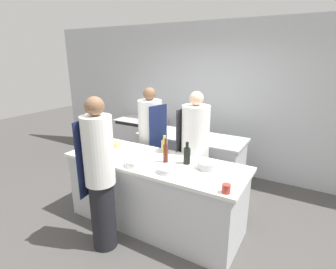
{
  "coord_description": "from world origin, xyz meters",
  "views": [
    {
      "loc": [
        1.72,
        -2.59,
        2.21
      ],
      "look_at": [
        0.0,
        0.35,
        1.17
      ],
      "focal_mm": 28.0,
      "sensor_mm": 36.0,
      "label": 1
    }
  ],
  "objects_px": {
    "chef_at_pass_far": "(195,154)",
    "bowl_ceramic_blue": "(208,165)",
    "oven_range": "(141,140)",
    "bottle_vinegar": "(187,155)",
    "chef_at_stove": "(151,141)",
    "bottle_wine": "(166,153)",
    "bowl_wooden_salad": "(135,163)",
    "bowl_mixing_large": "(115,144)",
    "bowl_prep_small": "(166,170)",
    "bottle_olive_oil": "(164,146)",
    "cup": "(226,189)",
    "chef_at_prep_near": "(100,176)"
  },
  "relations": [
    {
      "from": "bottle_olive_oil",
      "to": "bottle_wine",
      "type": "xyz_separation_m",
      "value": [
        0.18,
        -0.28,
        0.03
      ]
    },
    {
      "from": "bottle_vinegar",
      "to": "cup",
      "type": "bearing_deg",
      "value": -34.76
    },
    {
      "from": "chef_at_stove",
      "to": "bottle_olive_oil",
      "type": "bearing_deg",
      "value": 65.78
    },
    {
      "from": "chef_at_stove",
      "to": "bowl_ceramic_blue",
      "type": "relative_size",
      "value": 7.46
    },
    {
      "from": "bottle_vinegar",
      "to": "bottle_wine",
      "type": "height_order",
      "value": "bottle_wine"
    },
    {
      "from": "chef_at_stove",
      "to": "bowl_prep_small",
      "type": "relative_size",
      "value": 8.32
    },
    {
      "from": "oven_range",
      "to": "bowl_prep_small",
      "type": "bearing_deg",
      "value": -47.63
    },
    {
      "from": "bowl_mixing_large",
      "to": "bowl_prep_small",
      "type": "height_order",
      "value": "bowl_mixing_large"
    },
    {
      "from": "chef_at_prep_near",
      "to": "bottle_vinegar",
      "type": "height_order",
      "value": "chef_at_prep_near"
    },
    {
      "from": "chef_at_pass_far",
      "to": "bottle_vinegar",
      "type": "xyz_separation_m",
      "value": [
        0.1,
        -0.45,
        0.15
      ]
    },
    {
      "from": "oven_range",
      "to": "chef_at_pass_far",
      "type": "bearing_deg",
      "value": -33.35
    },
    {
      "from": "bottle_wine",
      "to": "bowl_prep_small",
      "type": "xyz_separation_m",
      "value": [
        0.16,
        -0.26,
        -0.09
      ]
    },
    {
      "from": "oven_range",
      "to": "bowl_prep_small",
      "type": "xyz_separation_m",
      "value": [
        1.81,
        -1.98,
        0.5
      ]
    },
    {
      "from": "chef_at_stove",
      "to": "bowl_wooden_salad",
      "type": "bearing_deg",
      "value": 39.89
    },
    {
      "from": "bottle_vinegar",
      "to": "bowl_ceramic_blue",
      "type": "height_order",
      "value": "bottle_vinegar"
    },
    {
      "from": "bottle_wine",
      "to": "bowl_mixing_large",
      "type": "xyz_separation_m",
      "value": [
        -0.94,
        0.13,
        -0.09
      ]
    },
    {
      "from": "oven_range",
      "to": "chef_at_pass_far",
      "type": "height_order",
      "value": "chef_at_pass_far"
    },
    {
      "from": "chef_at_stove",
      "to": "bowl_wooden_salad",
      "type": "xyz_separation_m",
      "value": [
        0.45,
        -1.0,
        0.09
      ]
    },
    {
      "from": "chef_at_prep_near",
      "to": "cup",
      "type": "relative_size",
      "value": 19.85
    },
    {
      "from": "oven_range",
      "to": "bowl_wooden_salad",
      "type": "xyz_separation_m",
      "value": [
        1.39,
        -2.01,
        0.51
      ]
    },
    {
      "from": "chef_at_prep_near",
      "to": "bottle_wine",
      "type": "xyz_separation_m",
      "value": [
        0.43,
        0.71,
        0.13
      ]
    },
    {
      "from": "chef_at_pass_far",
      "to": "bowl_ceramic_blue",
      "type": "xyz_separation_m",
      "value": [
        0.38,
        -0.46,
        0.08
      ]
    },
    {
      "from": "bowl_prep_small",
      "to": "cup",
      "type": "bearing_deg",
      "value": -8.13
    },
    {
      "from": "bottle_wine",
      "to": "bowl_ceramic_blue",
      "type": "height_order",
      "value": "bottle_wine"
    },
    {
      "from": "bowl_wooden_salad",
      "to": "chef_at_stove",
      "type": "bearing_deg",
      "value": 114.4
    },
    {
      "from": "chef_at_prep_near",
      "to": "bowl_prep_small",
      "type": "distance_m",
      "value": 0.74
    },
    {
      "from": "chef_at_stove",
      "to": "bowl_mixing_large",
      "type": "bearing_deg",
      "value": -5.62
    },
    {
      "from": "bottle_vinegar",
      "to": "bowl_prep_small",
      "type": "height_order",
      "value": "bottle_vinegar"
    },
    {
      "from": "chef_at_pass_far",
      "to": "cup",
      "type": "xyz_separation_m",
      "value": [
        0.75,
        -0.9,
        0.09
      ]
    },
    {
      "from": "bottle_vinegar",
      "to": "cup",
      "type": "distance_m",
      "value": 0.79
    },
    {
      "from": "chef_at_pass_far",
      "to": "bottle_olive_oil",
      "type": "relative_size",
      "value": 7.21
    },
    {
      "from": "bottle_olive_oil",
      "to": "bowl_wooden_salad",
      "type": "distance_m",
      "value": 0.57
    },
    {
      "from": "chef_at_stove",
      "to": "bottle_vinegar",
      "type": "relative_size",
      "value": 6.22
    },
    {
      "from": "chef_at_stove",
      "to": "bowl_prep_small",
      "type": "bearing_deg",
      "value": 57.23
    },
    {
      "from": "chef_at_pass_far",
      "to": "bowl_prep_small",
      "type": "xyz_separation_m",
      "value": [
        0.0,
        -0.79,
        0.07
      ]
    },
    {
      "from": "chef_at_pass_far",
      "to": "bowl_wooden_salad",
      "type": "bearing_deg",
      "value": 158.66
    },
    {
      "from": "bottle_wine",
      "to": "bowl_mixing_large",
      "type": "relative_size",
      "value": 1.79
    },
    {
      "from": "oven_range",
      "to": "bowl_mixing_large",
      "type": "distance_m",
      "value": 1.82
    },
    {
      "from": "bottle_wine",
      "to": "cup",
      "type": "relative_size",
      "value": 3.41
    },
    {
      "from": "bowl_prep_small",
      "to": "bowl_wooden_salad",
      "type": "bearing_deg",
      "value": -175.89
    },
    {
      "from": "chef_at_stove",
      "to": "bottle_wine",
      "type": "distance_m",
      "value": 1.02
    },
    {
      "from": "chef_at_stove",
      "to": "bowl_mixing_large",
      "type": "relative_size",
      "value": 9.99
    },
    {
      "from": "oven_range",
      "to": "bottle_wine",
      "type": "height_order",
      "value": "bottle_wine"
    },
    {
      "from": "bowl_ceramic_blue",
      "to": "chef_at_stove",
      "type": "bearing_deg",
      "value": 152.7
    },
    {
      "from": "bowl_mixing_large",
      "to": "bowl_ceramic_blue",
      "type": "relative_size",
      "value": 0.75
    },
    {
      "from": "bowl_ceramic_blue",
      "to": "bowl_wooden_salad",
      "type": "height_order",
      "value": "bowl_ceramic_blue"
    },
    {
      "from": "chef_at_pass_far",
      "to": "bowl_ceramic_blue",
      "type": "height_order",
      "value": "chef_at_pass_far"
    },
    {
      "from": "oven_range",
      "to": "bottle_wine",
      "type": "relative_size",
      "value": 3.11
    },
    {
      "from": "chef_at_prep_near",
      "to": "bowl_wooden_salad",
      "type": "xyz_separation_m",
      "value": [
        0.17,
        0.42,
        0.04
      ]
    },
    {
      "from": "bottle_olive_oil",
      "to": "bottle_vinegar",
      "type": "bearing_deg",
      "value": -23.51
    }
  ]
}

